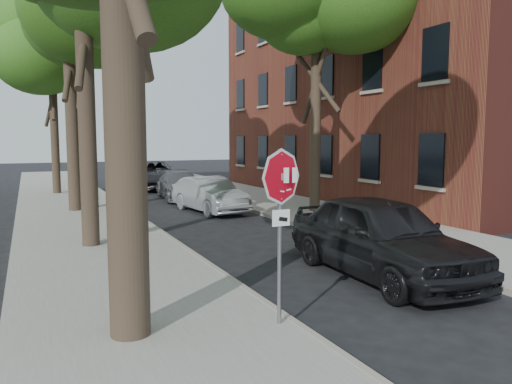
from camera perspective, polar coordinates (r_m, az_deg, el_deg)
ground at (r=8.08m, az=7.23°, el=-14.72°), size 120.00×120.00×0.00m
sidewalk_left at (r=18.67m, az=-19.72°, el=-2.93°), size 4.00×55.00×0.12m
sidewalk_right at (r=21.14m, az=3.89°, el=-1.58°), size 4.00×55.00×0.12m
curb_left at (r=18.95m, az=-13.53°, el=-2.60°), size 0.12×55.00×0.13m
curb_right at (r=20.25m, az=-1.22°, el=-1.89°), size 0.12×55.00×0.13m
apartment_building at (r=27.64m, az=17.21°, el=15.77°), size 12.20×20.20×15.30m
stop_sign at (r=7.25m, az=2.84°, el=-1.17°), size 0.76×0.34×2.61m
tree_mid_b at (r=21.22m, az=-20.84°, el=19.68°), size 5.88×5.46×10.36m
tree_far at (r=27.88m, az=-22.42°, el=14.58°), size 5.29×4.91×9.33m
tree_right at (r=19.79m, az=6.75°, el=18.72°), size 5.29×4.91×9.33m
car_a at (r=10.73m, az=14.07°, el=-4.92°), size 2.19×5.07×1.70m
car_b at (r=19.64m, az=-5.32°, el=-0.32°), size 1.99×4.35×1.38m
car_c at (r=24.15m, az=-8.63°, el=0.77°), size 2.30×4.76×1.34m
car_d at (r=29.44m, az=-11.69°, el=1.92°), size 2.98×5.94×1.61m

